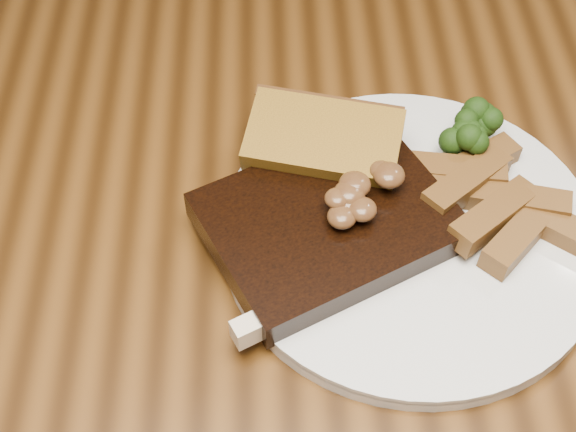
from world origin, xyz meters
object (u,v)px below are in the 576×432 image
at_px(steak, 328,222).
at_px(garlic_bread, 323,159).
at_px(potato_wedges, 495,207).
at_px(dining_table, 303,290).
at_px(plate, 409,233).
at_px(chair_far, 255,5).

bearing_deg(steak, garlic_bread, 63.81).
distance_m(steak, potato_wedges, 0.13).
xyz_separation_m(dining_table, plate, (0.08, -0.01, 0.10)).
bearing_deg(chair_far, potato_wedges, 90.83).
xyz_separation_m(chair_far, steak, (0.06, -0.59, 0.24)).
height_order(dining_table, plate, plate).
distance_m(steak, garlic_bread, 0.07).
distance_m(plate, potato_wedges, 0.07).
xyz_separation_m(chair_far, potato_wedges, (0.19, -0.57, 0.24)).
distance_m(chair_far, plate, 0.64).
distance_m(garlic_bread, potato_wedges, 0.14).
xyz_separation_m(plate, steak, (-0.06, -0.00, 0.02)).
distance_m(chair_far, garlic_bread, 0.58).
height_order(dining_table, garlic_bread, garlic_bread).
relative_size(dining_table, garlic_bread, 13.25).
relative_size(dining_table, potato_wedges, 14.07).
relative_size(chair_far, plate, 3.26).
bearing_deg(plate, chair_far, 102.21).
relative_size(steak, potato_wedges, 1.57).
bearing_deg(steak, potato_wedges, -21.47).
relative_size(dining_table, plate, 5.43).
bearing_deg(chair_far, steak, 78.29).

